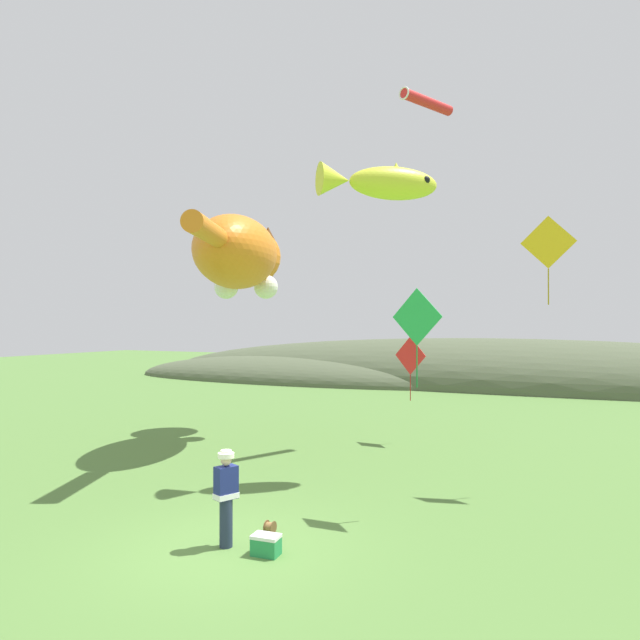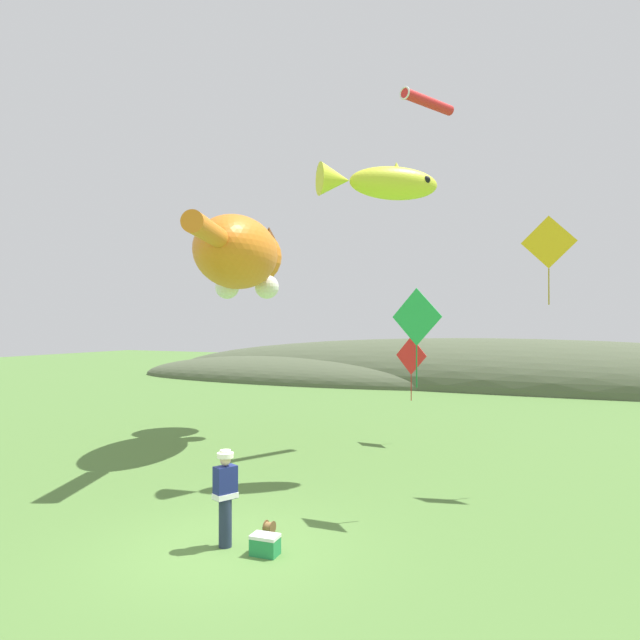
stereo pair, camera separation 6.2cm
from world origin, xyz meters
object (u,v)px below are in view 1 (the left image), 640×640
at_px(kite_spool, 270,527).
at_px(kite_fish_windsock, 381,182).
at_px(kite_diamond_gold, 548,243).
at_px(kite_diamond_green, 417,318).
at_px(picnic_cooler, 266,545).
at_px(kite_giant_cat, 240,256).
at_px(kite_tube_streamer, 427,102).
at_px(festival_attendant, 226,495).
at_px(kite_diamond_red, 410,356).

distance_m(kite_spool, kite_fish_windsock, 9.25).
xyz_separation_m(kite_diamond_gold, kite_diamond_green, (-2.47, -3.22, -1.88)).
bearing_deg(picnic_cooler, kite_giant_cat, 125.60).
xyz_separation_m(picnic_cooler, kite_giant_cat, (-5.86, 8.19, 6.33)).
height_order(picnic_cooler, kite_fish_windsock, kite_fish_windsock).
relative_size(kite_spool, kite_fish_windsock, 0.08).
bearing_deg(kite_giant_cat, picnic_cooler, -54.40).
bearing_deg(kite_diamond_green, kite_tube_streamer, 102.69).
xyz_separation_m(festival_attendant, kite_giant_cat, (-5.00, 8.17, 5.56)).
bearing_deg(kite_diamond_red, festival_attendant, -92.71).
height_order(festival_attendant, kite_fish_windsock, kite_fish_windsock).
relative_size(kite_fish_windsock, kite_diamond_red, 1.42).
xyz_separation_m(picnic_cooler, kite_diamond_gold, (4.32, 6.46, 5.94)).
xyz_separation_m(kite_spool, picnic_cooler, (0.45, -0.93, 0.06)).
bearing_deg(kite_diamond_red, kite_tube_streamer, -3.17).
xyz_separation_m(kite_tube_streamer, kite_diamond_red, (-0.59, 0.03, -8.74)).
bearing_deg(kite_spool, festival_attendant, -113.73).
bearing_deg(kite_diamond_green, picnic_cooler, -119.77).
xyz_separation_m(kite_giant_cat, kite_fish_windsock, (6.00, -2.34, 1.42)).
bearing_deg(kite_diamond_gold, kite_diamond_red, 139.34).
bearing_deg(festival_attendant, picnic_cooler, -0.86).
bearing_deg(picnic_cooler, kite_diamond_red, 91.98).
bearing_deg(kite_diamond_gold, festival_attendant, -128.77).
bearing_deg(kite_spool, kite_diamond_gold, 49.20).
relative_size(picnic_cooler, kite_giant_cat, 0.06).
bearing_deg(kite_diamond_green, kite_diamond_red, 107.02).
bearing_deg(picnic_cooler, kite_diamond_gold, 56.22).
bearing_deg(kite_tube_streamer, kite_diamond_red, 176.83).
height_order(festival_attendant, kite_diamond_red, kite_diamond_red).
height_order(kite_fish_windsock, kite_diamond_red, kite_fish_windsock).
height_order(festival_attendant, kite_tube_streamer, kite_tube_streamer).
xyz_separation_m(kite_spool, kite_tube_streamer, (0.68, 9.52, 11.60)).
bearing_deg(festival_attendant, kite_diamond_gold, 51.23).
distance_m(kite_diamond_red, kite_diamond_green, 7.67).
distance_m(festival_attendant, kite_fish_windsock, 9.15).
bearing_deg(kite_giant_cat, festival_attendant, -58.53).
bearing_deg(festival_attendant, kite_spool, 66.27).
relative_size(kite_giant_cat, kite_tube_streamer, 3.83).
distance_m(picnic_cooler, kite_giant_cat, 11.89).
xyz_separation_m(kite_spool, kite_diamond_gold, (4.77, 5.53, 5.99)).
relative_size(festival_attendant, kite_diamond_gold, 0.80).
xyz_separation_m(kite_fish_windsock, kite_diamond_green, (1.71, -2.61, -3.70)).
height_order(kite_giant_cat, kite_diamond_red, kite_giant_cat).
xyz_separation_m(kite_giant_cat, kite_diamond_green, (7.71, -4.95, -2.28)).
height_order(kite_giant_cat, kite_diamond_green, kite_giant_cat).
xyz_separation_m(festival_attendant, kite_diamond_gold, (5.18, 6.44, 5.17)).
relative_size(festival_attendant, kite_giant_cat, 0.19).
xyz_separation_m(picnic_cooler, kite_fish_windsock, (0.14, 5.85, 7.75)).
bearing_deg(kite_diamond_green, kite_diamond_gold, 52.53).
height_order(festival_attendant, kite_diamond_green, kite_diamond_green).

